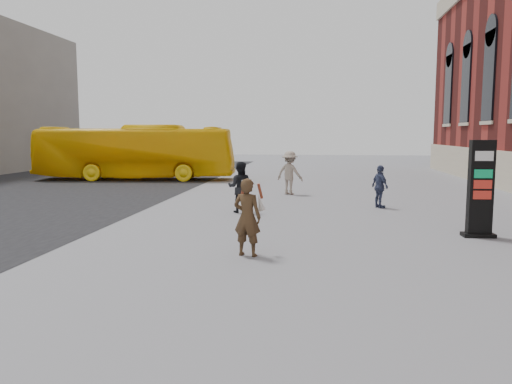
# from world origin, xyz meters

# --- Properties ---
(ground) EXTENTS (100.00, 100.00, 0.00)m
(ground) POSITION_xyz_m (0.00, 0.00, 0.00)
(ground) COLOR #9E9EA3
(info_pylon) EXTENTS (0.80, 0.43, 2.45)m
(info_pylon) POSITION_xyz_m (4.97, 2.04, 1.23)
(info_pylon) COLOR black
(info_pylon) RESTS_ON ground
(woman) EXTENTS (0.73, 0.69, 1.68)m
(woman) POSITION_xyz_m (-0.58, -0.62, 0.86)
(woman) COLOR #3B2A19
(woman) RESTS_ON ground
(bus) EXTENTS (11.25, 3.52, 3.08)m
(bus) POSITION_xyz_m (-9.33, 16.18, 1.54)
(bus) COLOR yellow
(bus) RESTS_ON road
(pedestrian_a) EXTENTS (0.83, 0.65, 1.69)m
(pedestrian_a) POSITION_xyz_m (-1.65, 5.19, 0.84)
(pedestrian_a) COLOR black
(pedestrian_a) RESTS_ON ground
(pedestrian_b) EXTENTS (1.38, 1.14, 1.85)m
(pedestrian_b) POSITION_xyz_m (-0.29, 10.32, 0.93)
(pedestrian_b) COLOR gray
(pedestrian_b) RESTS_ON ground
(pedestrian_c) EXTENTS (0.73, 0.96, 1.51)m
(pedestrian_c) POSITION_xyz_m (3.08, 6.79, 0.75)
(pedestrian_c) COLOR #384060
(pedestrian_c) RESTS_ON ground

